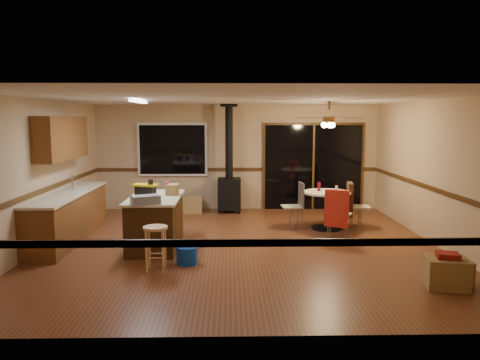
{
  "coord_description": "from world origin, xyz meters",
  "views": [
    {
      "loc": [
        -0.19,
        -8.13,
        2.26
      ],
      "look_at": [
        0.0,
        0.3,
        1.15
      ],
      "focal_mm": 35.0,
      "sensor_mm": 36.0,
      "label": 1
    }
  ],
  "objects_px": {
    "kitchen_island": "(156,221)",
    "chair_left": "(297,200)",
    "bar_stool": "(156,248)",
    "toolbox_grey": "(145,200)",
    "dining_table": "(327,203)",
    "wood_stove": "(229,182)",
    "chair_near": "(337,208)",
    "box_corner_b": "(455,272)",
    "box_corner_a": "(447,273)",
    "box_under_window": "(192,204)",
    "toolbox_black": "(146,191)",
    "chair_right": "(351,200)",
    "blue_bucket": "(187,255)"
  },
  "relations": [
    {
      "from": "kitchen_island",
      "to": "chair_left",
      "type": "xyz_separation_m",
      "value": [
        2.71,
        1.37,
        0.14
      ]
    },
    {
      "from": "bar_stool",
      "to": "chair_left",
      "type": "bearing_deg",
      "value": 47.06
    },
    {
      "from": "toolbox_grey",
      "to": "dining_table",
      "type": "bearing_deg",
      "value": 30.69
    },
    {
      "from": "wood_stove",
      "to": "chair_near",
      "type": "distance_m",
      "value": 3.33
    },
    {
      "from": "kitchen_island",
      "to": "bar_stool",
      "type": "xyz_separation_m",
      "value": [
        0.21,
        -1.31,
        -0.12
      ]
    },
    {
      "from": "toolbox_grey",
      "to": "kitchen_island",
      "type": "bearing_deg",
      "value": 86.97
    },
    {
      "from": "bar_stool",
      "to": "chair_left",
      "type": "relative_size",
      "value": 1.3
    },
    {
      "from": "kitchen_island",
      "to": "wood_stove",
      "type": "distance_m",
      "value": 3.33
    },
    {
      "from": "bar_stool",
      "to": "box_corner_b",
      "type": "relative_size",
      "value": 1.62
    },
    {
      "from": "dining_table",
      "to": "box_corner_a",
      "type": "distance_m",
      "value": 3.53
    },
    {
      "from": "box_corner_b",
      "to": "toolbox_grey",
      "type": "bearing_deg",
      "value": 164.11
    },
    {
      "from": "chair_left",
      "to": "box_under_window",
      "type": "relative_size",
      "value": 1.02
    },
    {
      "from": "chair_left",
      "to": "box_under_window",
      "type": "height_order",
      "value": "chair_left"
    },
    {
      "from": "toolbox_grey",
      "to": "toolbox_black",
      "type": "distance_m",
      "value": 0.75
    },
    {
      "from": "dining_table",
      "to": "toolbox_grey",
      "type": "bearing_deg",
      "value": -149.31
    },
    {
      "from": "chair_right",
      "to": "box_under_window",
      "type": "height_order",
      "value": "chair_right"
    },
    {
      "from": "blue_bucket",
      "to": "box_under_window",
      "type": "xyz_separation_m",
      "value": [
        -0.25,
        4.03,
        0.07
      ]
    },
    {
      "from": "toolbox_grey",
      "to": "chair_near",
      "type": "relative_size",
      "value": 0.64
    },
    {
      "from": "wood_stove",
      "to": "chair_near",
      "type": "xyz_separation_m",
      "value": [
        2.02,
        -2.65,
        -0.13
      ]
    },
    {
      "from": "box_corner_b",
      "to": "chair_right",
      "type": "bearing_deg",
      "value": 99.98
    },
    {
      "from": "kitchen_island",
      "to": "box_corner_a",
      "type": "bearing_deg",
      "value": -26.68
    },
    {
      "from": "toolbox_grey",
      "to": "chair_left",
      "type": "height_order",
      "value": "toolbox_grey"
    },
    {
      "from": "chair_right",
      "to": "box_under_window",
      "type": "bearing_deg",
      "value": 154.01
    },
    {
      "from": "chair_near",
      "to": "box_under_window",
      "type": "height_order",
      "value": "chair_near"
    },
    {
      "from": "toolbox_black",
      "to": "blue_bucket",
      "type": "height_order",
      "value": "toolbox_black"
    },
    {
      "from": "box_corner_a",
      "to": "wood_stove",
      "type": "bearing_deg",
      "value": 119.51
    },
    {
      "from": "toolbox_black",
      "to": "kitchen_island",
      "type": "bearing_deg",
      "value": -7.1
    },
    {
      "from": "chair_near",
      "to": "chair_right",
      "type": "relative_size",
      "value": 1.0
    },
    {
      "from": "kitchen_island",
      "to": "blue_bucket",
      "type": "bearing_deg",
      "value": -57.81
    },
    {
      "from": "chair_left",
      "to": "box_corner_b",
      "type": "relative_size",
      "value": 1.24
    },
    {
      "from": "kitchen_island",
      "to": "toolbox_grey",
      "type": "relative_size",
      "value": 3.77
    },
    {
      "from": "kitchen_island",
      "to": "wood_stove",
      "type": "height_order",
      "value": "wood_stove"
    },
    {
      "from": "dining_table",
      "to": "box_corner_a",
      "type": "height_order",
      "value": "dining_table"
    },
    {
      "from": "blue_bucket",
      "to": "box_under_window",
      "type": "relative_size",
      "value": 0.65
    },
    {
      "from": "toolbox_black",
      "to": "chair_left",
      "type": "distance_m",
      "value": 3.2
    },
    {
      "from": "kitchen_island",
      "to": "toolbox_grey",
      "type": "xyz_separation_m",
      "value": [
        -0.04,
        -0.72,
        0.52
      ]
    },
    {
      "from": "box_corner_a",
      "to": "bar_stool",
      "type": "bearing_deg",
      "value": 168.62
    },
    {
      "from": "chair_left",
      "to": "box_corner_b",
      "type": "height_order",
      "value": "chair_left"
    },
    {
      "from": "wood_stove",
      "to": "box_under_window",
      "type": "xyz_separation_m",
      "value": [
        -0.91,
        -0.04,
        -0.53
      ]
    },
    {
      "from": "chair_right",
      "to": "box_under_window",
      "type": "xyz_separation_m",
      "value": [
        -3.43,
        1.67,
        -0.39
      ]
    },
    {
      "from": "toolbox_grey",
      "to": "dining_table",
      "type": "distance_m",
      "value": 3.91
    },
    {
      "from": "toolbox_grey",
      "to": "dining_table",
      "type": "height_order",
      "value": "toolbox_grey"
    },
    {
      "from": "chair_left",
      "to": "chair_right",
      "type": "distance_m",
      "value": 1.11
    },
    {
      "from": "bar_stool",
      "to": "box_corner_a",
      "type": "xyz_separation_m",
      "value": [
        4.02,
        -0.81,
        -0.13
      ]
    },
    {
      "from": "chair_near",
      "to": "blue_bucket",
      "type": "bearing_deg",
      "value": -152.07
    },
    {
      "from": "toolbox_grey",
      "to": "blue_bucket",
      "type": "distance_m",
      "value": 1.11
    },
    {
      "from": "chair_right",
      "to": "box_corner_a",
      "type": "relative_size",
      "value": 1.32
    },
    {
      "from": "blue_bucket",
      "to": "box_under_window",
      "type": "bearing_deg",
      "value": 93.57
    },
    {
      "from": "wood_stove",
      "to": "chair_left",
      "type": "height_order",
      "value": "wood_stove"
    },
    {
      "from": "wood_stove",
      "to": "chair_left",
      "type": "bearing_deg",
      "value": -50.02
    }
  ]
}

